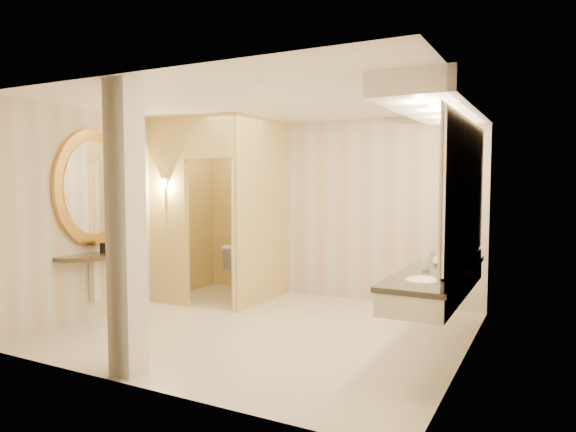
# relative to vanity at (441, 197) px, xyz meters

# --- Properties ---
(floor) EXTENTS (4.50, 4.50, 0.00)m
(floor) POSITION_rel_vanity_xyz_m (-1.98, -0.16, -1.63)
(floor) COLOR beige
(floor) RESTS_ON ground
(ceiling) EXTENTS (4.50, 4.50, 0.00)m
(ceiling) POSITION_rel_vanity_xyz_m (-1.98, -0.16, 1.07)
(ceiling) COLOR white
(ceiling) RESTS_ON wall_back
(wall_back) EXTENTS (4.50, 0.02, 2.70)m
(wall_back) POSITION_rel_vanity_xyz_m (-1.98, 1.84, -0.28)
(wall_back) COLOR beige
(wall_back) RESTS_ON floor
(wall_front) EXTENTS (4.50, 0.02, 2.70)m
(wall_front) POSITION_rel_vanity_xyz_m (-1.98, -2.16, -0.28)
(wall_front) COLOR beige
(wall_front) RESTS_ON floor
(wall_left) EXTENTS (0.02, 4.00, 2.70)m
(wall_left) POSITION_rel_vanity_xyz_m (-4.23, -0.16, -0.28)
(wall_left) COLOR beige
(wall_left) RESTS_ON floor
(wall_right) EXTENTS (0.02, 4.00, 2.70)m
(wall_right) POSITION_rel_vanity_xyz_m (0.27, -0.16, -0.28)
(wall_right) COLOR beige
(wall_right) RESTS_ON floor
(toilet_closet) EXTENTS (1.50, 1.55, 2.70)m
(toilet_closet) POSITION_rel_vanity_xyz_m (-3.10, 0.81, -0.24)
(toilet_closet) COLOR #F3E07F
(toilet_closet) RESTS_ON floor
(wall_sconce) EXTENTS (0.14, 0.14, 0.42)m
(wall_sconce) POSITION_rel_vanity_xyz_m (-3.90, 0.27, 0.10)
(wall_sconce) COLOR gold
(wall_sconce) RESTS_ON toilet_closet
(vanity) EXTENTS (0.75, 2.55, 2.09)m
(vanity) POSITION_rel_vanity_xyz_m (0.00, 0.00, 0.00)
(vanity) COLOR beige
(vanity) RESTS_ON floor
(console_shelf) EXTENTS (1.13, 1.13, 2.01)m
(console_shelf) POSITION_rel_vanity_xyz_m (-4.19, -0.79, -0.28)
(console_shelf) COLOR black
(console_shelf) RESTS_ON floor
(pillar) EXTENTS (0.26, 0.26, 2.70)m
(pillar) POSITION_rel_vanity_xyz_m (-2.43, -1.96, -0.28)
(pillar) COLOR beige
(pillar) RESTS_ON floor
(tissue_box) EXTENTS (0.14, 0.14, 0.13)m
(tissue_box) POSITION_rel_vanity_xyz_m (-3.98, -0.74, -0.69)
(tissue_box) COLOR black
(tissue_box) RESTS_ON console_shelf
(toilet) EXTENTS (0.51, 0.84, 0.84)m
(toilet) POSITION_rel_vanity_xyz_m (-3.08, 1.24, -1.21)
(toilet) COLOR white
(toilet) RESTS_ON floor
(soap_bottle_a) EXTENTS (0.09, 0.09, 0.15)m
(soap_bottle_a) POSITION_rel_vanity_xyz_m (-0.05, 0.42, -0.68)
(soap_bottle_a) COLOR beige
(soap_bottle_a) RESTS_ON vanity
(soap_bottle_b) EXTENTS (0.13, 0.13, 0.13)m
(soap_bottle_b) POSITION_rel_vanity_xyz_m (-0.08, 0.27, -0.69)
(soap_bottle_b) COLOR silver
(soap_bottle_b) RESTS_ON vanity
(soap_bottle_c) EXTENTS (0.09, 0.09, 0.22)m
(soap_bottle_c) POSITION_rel_vanity_xyz_m (-0.11, -0.14, -0.64)
(soap_bottle_c) COLOR #C6B28C
(soap_bottle_c) RESTS_ON vanity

